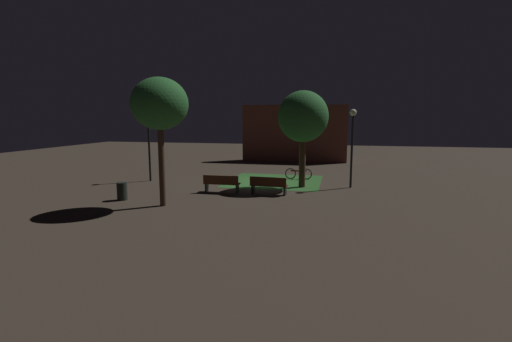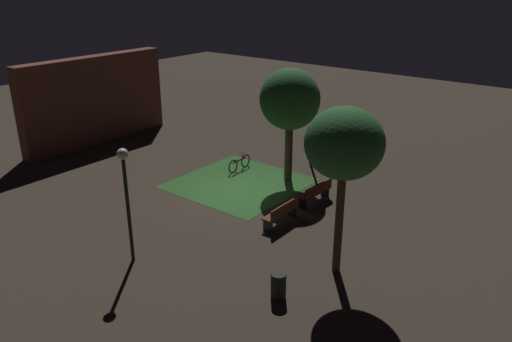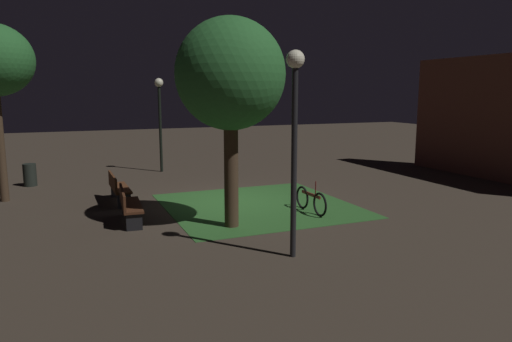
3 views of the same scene
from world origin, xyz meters
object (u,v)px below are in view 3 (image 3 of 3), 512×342
object	(u,v)px
tree_back_left	(230,76)
bicycle	(311,200)
bench_lawn_edge	(118,187)
lamp_post_plaza_west	(295,117)
lamp_post_path_center	(160,107)
bench_path_side	(128,204)
trash_bin	(30,175)

from	to	relation	value
tree_back_left	bicycle	world-z (taller)	tree_back_left
bench_lawn_edge	lamp_post_plaza_west	distance (m)	7.29
bench_lawn_edge	bicycle	xyz separation A→B (m)	(3.31, 4.86, -0.14)
tree_back_left	lamp_post_path_center	xyz separation A→B (m)	(-8.93, 0.04, -1.01)
bench_path_side	tree_back_left	world-z (taller)	tree_back_left
bench_lawn_edge	bench_path_side	bearing A→B (deg)	0.00
bench_path_side	lamp_post_plaza_west	size ratio (longest dim) A/B	0.44
bench_lawn_edge	tree_back_left	size ratio (longest dim) A/B	0.35
bench_lawn_edge	lamp_post_plaza_west	world-z (taller)	lamp_post_plaza_west
bench_path_side	trash_bin	bearing A→B (deg)	-157.32
bench_path_side	lamp_post_plaza_west	world-z (taller)	lamp_post_plaza_west
lamp_post_plaza_west	bicycle	distance (m)	4.45
lamp_post_path_center	trash_bin	world-z (taller)	lamp_post_path_center
bench_path_side	tree_back_left	bearing A→B (deg)	59.39
trash_bin	bicycle	distance (m)	10.37
bench_path_side	tree_back_left	xyz separation A→B (m)	(1.38, 2.34, 3.24)
bench_lawn_edge	trash_bin	distance (m)	4.68
tree_back_left	trash_bin	world-z (taller)	tree_back_left
tree_back_left	bench_lawn_edge	bearing A→B (deg)	-148.19
trash_bin	tree_back_left	bearing A→B (deg)	32.94
trash_bin	bench_lawn_edge	bearing A→B (deg)	34.02
bench_path_side	trash_bin	world-z (taller)	bench_path_side
bench_path_side	lamp_post_plaza_west	distance (m)	5.36
bench_path_side	lamp_post_path_center	distance (m)	8.22
bench_lawn_edge	bicycle	bearing A→B (deg)	55.79
bench_lawn_edge	lamp_post_path_center	distance (m)	6.10
tree_back_left	lamp_post_plaza_west	distance (m)	2.73
lamp_post_plaza_west	trash_bin	world-z (taller)	lamp_post_plaza_west
lamp_post_plaza_west	trash_bin	size ratio (longest dim) A/B	5.12
lamp_post_path_center	trash_bin	bearing A→B (deg)	-75.57
bench_lawn_edge	trash_bin	world-z (taller)	bench_lawn_edge
bench_lawn_edge	tree_back_left	world-z (taller)	tree_back_left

